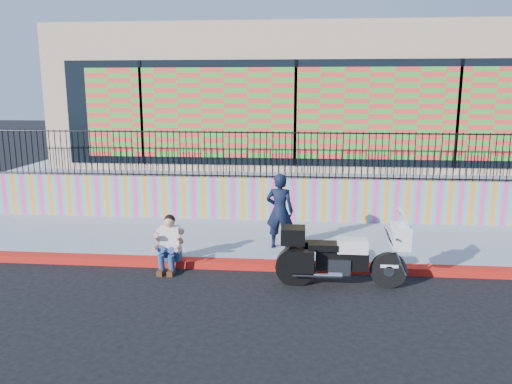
# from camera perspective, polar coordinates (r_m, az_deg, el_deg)

# --- Properties ---
(ground) EXTENTS (90.00, 90.00, 0.00)m
(ground) POSITION_cam_1_polar(r_m,az_deg,el_deg) (9.97, 3.87, -8.84)
(ground) COLOR black
(ground) RESTS_ON ground
(red_curb) EXTENTS (16.00, 0.30, 0.15)m
(red_curb) POSITION_cam_1_polar(r_m,az_deg,el_deg) (9.94, 3.88, -8.43)
(red_curb) COLOR #B00C12
(red_curb) RESTS_ON ground
(sidewalk) EXTENTS (16.00, 3.00, 0.15)m
(sidewalk) POSITION_cam_1_polar(r_m,az_deg,el_deg) (11.50, 4.10, -5.61)
(sidewalk) COLOR #9096AC
(sidewalk) RESTS_ON ground
(mural_wall) EXTENTS (16.00, 0.20, 1.10)m
(mural_wall) POSITION_cam_1_polar(r_m,az_deg,el_deg) (12.89, 4.30, -0.84)
(mural_wall) COLOR #F13F8B
(mural_wall) RESTS_ON sidewalk
(metal_fence) EXTENTS (15.80, 0.04, 1.20)m
(metal_fence) POSITION_cam_1_polar(r_m,az_deg,el_deg) (12.69, 4.38, 4.24)
(metal_fence) COLOR black
(metal_fence) RESTS_ON mural_wall
(elevated_platform) EXTENTS (16.00, 10.00, 1.25)m
(elevated_platform) POSITION_cam_1_polar(r_m,az_deg,el_deg) (17.91, 4.61, 2.46)
(elevated_platform) COLOR #9096AC
(elevated_platform) RESTS_ON ground
(storefront_building) EXTENTS (14.00, 8.06, 4.00)m
(storefront_building) POSITION_cam_1_polar(r_m,az_deg,el_deg) (17.47, 4.74, 10.87)
(storefront_building) COLOR tan
(storefront_building) RESTS_ON elevated_platform
(police_motorcycle) EXTENTS (2.30, 0.76, 1.43)m
(police_motorcycle) POSITION_cam_1_polar(r_m,az_deg,el_deg) (9.10, 9.52, -6.99)
(police_motorcycle) COLOR black
(police_motorcycle) RESTS_ON ground
(police_officer) EXTENTS (0.64, 0.47, 1.61)m
(police_officer) POSITION_cam_1_polar(r_m,az_deg,el_deg) (10.57, 2.72, -2.19)
(police_officer) COLOR black
(police_officer) RESTS_ON sidewalk
(seated_man) EXTENTS (0.54, 0.71, 1.06)m
(seated_man) POSITION_cam_1_polar(r_m,az_deg,el_deg) (9.92, -9.95, -6.34)
(seated_man) COLOR navy
(seated_man) RESTS_ON ground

